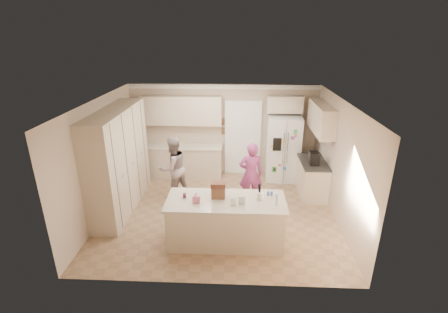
{
  "coord_description": "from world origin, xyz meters",
  "views": [
    {
      "loc": [
        0.41,
        -6.55,
        3.94
      ],
      "look_at": [
        0.1,
        0.35,
        1.25
      ],
      "focal_mm": 26.0,
      "sensor_mm": 36.0,
      "label": 1
    }
  ],
  "objects_px": {
    "tissue_box": "(196,199)",
    "utensil_crock": "(260,196)",
    "island_base": "(226,222)",
    "teen_boy": "(173,168)",
    "coffee_maker": "(314,158)",
    "teen_girl": "(251,174)",
    "refrigerator": "(283,149)",
    "dollhouse_body": "(218,192)"
  },
  "relations": [
    {
      "from": "dollhouse_body",
      "to": "tissue_box",
      "type": "bearing_deg",
      "value": -153.43
    },
    {
      "from": "refrigerator",
      "to": "teen_boy",
      "type": "xyz_separation_m",
      "value": [
        -2.83,
        -1.21,
        -0.11
      ]
    },
    {
      "from": "teen_girl",
      "to": "refrigerator",
      "type": "bearing_deg",
      "value": -127.26
    },
    {
      "from": "tissue_box",
      "to": "dollhouse_body",
      "type": "xyz_separation_m",
      "value": [
        0.4,
        0.2,
        0.04
      ]
    },
    {
      "from": "utensil_crock",
      "to": "teen_boy",
      "type": "distance_m",
      "value": 2.68
    },
    {
      "from": "tissue_box",
      "to": "teen_boy",
      "type": "xyz_separation_m",
      "value": [
        -0.82,
        1.9,
        -0.2
      ]
    },
    {
      "from": "refrigerator",
      "to": "tissue_box",
      "type": "relative_size",
      "value": 12.86
    },
    {
      "from": "utensil_crock",
      "to": "tissue_box",
      "type": "relative_size",
      "value": 1.07
    },
    {
      "from": "dollhouse_body",
      "to": "teen_girl",
      "type": "relative_size",
      "value": 0.17
    },
    {
      "from": "tissue_box",
      "to": "teen_boy",
      "type": "relative_size",
      "value": 0.09
    },
    {
      "from": "refrigerator",
      "to": "island_base",
      "type": "height_order",
      "value": "refrigerator"
    },
    {
      "from": "island_base",
      "to": "teen_boy",
      "type": "bearing_deg",
      "value": 127.2
    },
    {
      "from": "dollhouse_body",
      "to": "teen_boy",
      "type": "relative_size",
      "value": 0.16
    },
    {
      "from": "island_base",
      "to": "dollhouse_body",
      "type": "relative_size",
      "value": 8.46
    },
    {
      "from": "utensil_crock",
      "to": "tissue_box",
      "type": "xyz_separation_m",
      "value": [
        -1.2,
        -0.15,
        -0.0
      ]
    },
    {
      "from": "utensil_crock",
      "to": "teen_boy",
      "type": "height_order",
      "value": "teen_boy"
    },
    {
      "from": "utensil_crock",
      "to": "dollhouse_body",
      "type": "bearing_deg",
      "value": 176.42
    },
    {
      "from": "tissue_box",
      "to": "teen_girl",
      "type": "bearing_deg",
      "value": 56.72
    },
    {
      "from": "refrigerator",
      "to": "teen_girl",
      "type": "distance_m",
      "value": 1.74
    },
    {
      "from": "dollhouse_body",
      "to": "teen_boy",
      "type": "xyz_separation_m",
      "value": [
        -1.22,
        1.7,
        -0.24
      ]
    },
    {
      "from": "island_base",
      "to": "teen_boy",
      "type": "distance_m",
      "value": 2.29
    },
    {
      "from": "utensil_crock",
      "to": "dollhouse_body",
      "type": "xyz_separation_m",
      "value": [
        -0.8,
        0.05,
        0.04
      ]
    },
    {
      "from": "refrigerator",
      "to": "teen_girl",
      "type": "bearing_deg",
      "value": -119.42
    },
    {
      "from": "dollhouse_body",
      "to": "island_base",
      "type": "bearing_deg",
      "value": -33.69
    },
    {
      "from": "coffee_maker",
      "to": "dollhouse_body",
      "type": "distance_m",
      "value": 2.84
    },
    {
      "from": "tissue_box",
      "to": "teen_girl",
      "type": "distance_m",
      "value": 1.98
    },
    {
      "from": "dollhouse_body",
      "to": "teen_girl",
      "type": "bearing_deg",
      "value": 64.81
    },
    {
      "from": "coffee_maker",
      "to": "teen_girl",
      "type": "height_order",
      "value": "teen_girl"
    },
    {
      "from": "utensil_crock",
      "to": "teen_girl",
      "type": "relative_size",
      "value": 0.1
    },
    {
      "from": "island_base",
      "to": "dollhouse_body",
      "type": "bearing_deg",
      "value": 146.31
    },
    {
      "from": "refrigerator",
      "to": "coffee_maker",
      "type": "bearing_deg",
      "value": -59.08
    },
    {
      "from": "teen_girl",
      "to": "tissue_box",
      "type": "bearing_deg",
      "value": 51.99
    },
    {
      "from": "utensil_crock",
      "to": "tissue_box",
      "type": "height_order",
      "value": "utensil_crock"
    },
    {
      "from": "island_base",
      "to": "tissue_box",
      "type": "relative_size",
      "value": 15.71
    },
    {
      "from": "refrigerator",
      "to": "teen_boy",
      "type": "relative_size",
      "value": 1.14
    },
    {
      "from": "refrigerator",
      "to": "island_base",
      "type": "xyz_separation_m",
      "value": [
        -1.46,
        -3.01,
        -0.46
      ]
    },
    {
      "from": "utensil_crock",
      "to": "dollhouse_body",
      "type": "distance_m",
      "value": 0.8
    },
    {
      "from": "coffee_maker",
      "to": "dollhouse_body",
      "type": "xyz_separation_m",
      "value": [
        -2.2,
        -1.8,
        -0.03
      ]
    },
    {
      "from": "tissue_box",
      "to": "utensil_crock",
      "type": "bearing_deg",
      "value": 7.13
    },
    {
      "from": "dollhouse_body",
      "to": "teen_boy",
      "type": "height_order",
      "value": "teen_boy"
    },
    {
      "from": "coffee_maker",
      "to": "utensil_crock",
      "type": "xyz_separation_m",
      "value": [
        -1.4,
        -1.85,
        -0.07
      ]
    },
    {
      "from": "utensil_crock",
      "to": "tissue_box",
      "type": "distance_m",
      "value": 1.21
    }
  ]
}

